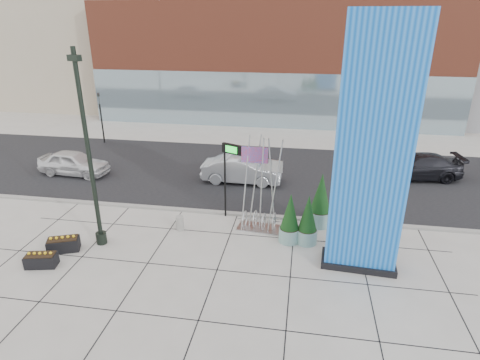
% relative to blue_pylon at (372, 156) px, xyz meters
% --- Properties ---
extents(ground, '(160.00, 160.00, 0.00)m').
position_rel_blue_pylon_xyz_m(ground, '(-6.75, -0.32, -4.82)').
color(ground, '#9E9991').
rests_on(ground, ground).
extents(street_asphalt, '(80.00, 12.00, 0.02)m').
position_rel_blue_pylon_xyz_m(street_asphalt, '(-6.75, 9.68, -4.81)').
color(street_asphalt, black).
rests_on(street_asphalt, ground).
extents(curb_edge, '(80.00, 0.30, 0.12)m').
position_rel_blue_pylon_xyz_m(curb_edge, '(-6.75, 3.68, -4.76)').
color(curb_edge, gray).
rests_on(curb_edge, ground).
extents(tower_podium, '(34.00, 10.00, 11.00)m').
position_rel_blue_pylon_xyz_m(tower_podium, '(-5.75, 26.68, 0.68)').
color(tower_podium, '#96412B').
rests_on(tower_podium, ground).
extents(tower_glass_front, '(34.00, 0.60, 5.00)m').
position_rel_blue_pylon_xyz_m(tower_glass_front, '(-5.75, 21.88, -2.32)').
color(tower_glass_front, '#8CA5B2').
rests_on(tower_glass_front, ground).
extents(blue_pylon, '(3.08, 1.54, 9.97)m').
position_rel_blue_pylon_xyz_m(blue_pylon, '(0.00, 0.00, 0.00)').
color(blue_pylon, blue).
rests_on(blue_pylon, ground).
extents(lamp_post, '(0.58, 0.47, 8.64)m').
position_rel_blue_pylon_xyz_m(lamp_post, '(-11.43, -0.10, -1.28)').
color(lamp_post, black).
rests_on(lamp_post, ground).
extents(public_art_sculpture, '(2.18, 1.26, 4.73)m').
position_rel_blue_pylon_xyz_m(public_art_sculpture, '(-4.44, 2.45, -3.58)').
color(public_art_sculpture, '#B8BBBD').
rests_on(public_art_sculpture, ground).
extents(concrete_bollard, '(0.37, 0.37, 0.73)m').
position_rel_blue_pylon_xyz_m(concrete_bollard, '(-8.25, 1.68, -4.46)').
color(concrete_bollard, gray).
rests_on(concrete_bollard, ground).
extents(overhead_street_sign, '(1.78, 0.93, 3.99)m').
position_rel_blue_pylon_xyz_m(overhead_street_sign, '(-5.67, 3.48, -1.40)').
color(overhead_street_sign, black).
rests_on(overhead_street_sign, ground).
extents(round_planter_east, '(0.95, 0.95, 2.37)m').
position_rel_blue_pylon_xyz_m(round_planter_east, '(-2.15, 1.48, -3.70)').
color(round_planter_east, '#7CA7A2').
rests_on(round_planter_east, ground).
extents(round_planter_mid, '(1.10, 1.10, 2.76)m').
position_rel_blue_pylon_xyz_m(round_planter_mid, '(-1.55, 3.28, -3.51)').
color(round_planter_mid, '#7CA7A2').
rests_on(round_planter_mid, ground).
extents(round_planter_west, '(0.96, 0.96, 2.40)m').
position_rel_blue_pylon_xyz_m(round_planter_west, '(-2.95, 1.48, -3.68)').
color(round_planter_west, '#7CA7A2').
rests_on(round_planter_west, ground).
extents(box_planter_north, '(1.48, 1.10, 0.73)m').
position_rel_blue_pylon_xyz_m(box_planter_north, '(-12.79, -0.95, -4.48)').
color(box_planter_north, black).
rests_on(box_planter_north, ground).
extents(box_planter_south, '(1.34, 0.86, 0.68)m').
position_rel_blue_pylon_xyz_m(box_planter_south, '(-13.03, -2.22, -4.51)').
color(box_planter_south, black).
rests_on(box_planter_south, ground).
extents(car_white_west, '(4.73, 2.19, 1.57)m').
position_rel_blue_pylon_xyz_m(car_white_west, '(-17.29, 7.72, -4.03)').
color(car_white_west, silver).
rests_on(car_white_west, ground).
extents(car_silver_mid, '(4.94, 1.76, 1.62)m').
position_rel_blue_pylon_xyz_m(car_silver_mid, '(-6.25, 8.18, -4.01)').
color(car_silver_mid, '#ADB0B5').
rests_on(car_silver_mid, ground).
extents(car_dark_east, '(5.69, 2.89, 1.58)m').
position_rel_blue_pylon_xyz_m(car_dark_east, '(4.68, 10.63, -4.03)').
color(car_dark_east, black).
rests_on(car_dark_east, ground).
extents(traffic_signal, '(0.15, 0.18, 4.10)m').
position_rel_blue_pylon_xyz_m(traffic_signal, '(-18.75, 14.68, -2.52)').
color(traffic_signal, black).
rests_on(traffic_signal, ground).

